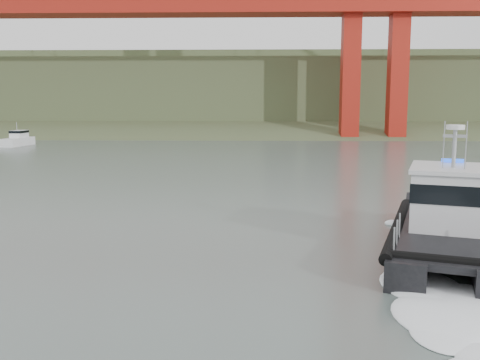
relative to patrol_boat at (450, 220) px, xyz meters
The scene contains 4 objects.
ground 11.37m from the patrol_boat, 155.79° to the right, with size 400.00×400.00×0.00m, color #485651.
headlands 121.44m from the patrol_boat, 94.86° to the left, with size 500.00×105.36×27.12m.
patrol_boat is the anchor object (origin of this frame).
motorboat 70.19m from the patrol_boat, 128.17° to the left, with size 2.69×6.60×3.54m.
Camera 1 is at (1.98, -17.92, 6.44)m, focal length 40.00 mm.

